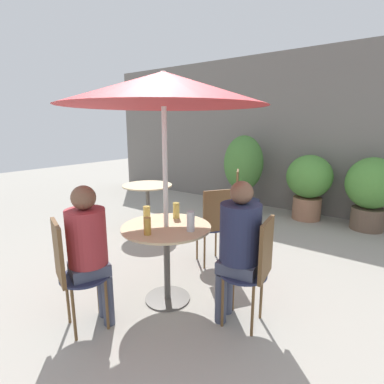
% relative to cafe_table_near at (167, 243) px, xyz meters
% --- Properties ---
extents(ground_plane, '(20.00, 20.00, 0.00)m').
position_rel_cafe_table_near_xyz_m(ground_plane, '(0.19, -0.06, -0.58)').
color(ground_plane, '#9E998E').
extents(storefront_wall, '(10.00, 0.06, 3.00)m').
position_rel_cafe_table_near_xyz_m(storefront_wall, '(0.19, 3.85, 0.92)').
color(storefront_wall, slate).
rests_on(storefront_wall, ground_plane).
extents(cafe_table_near, '(0.83, 0.83, 0.75)m').
position_rel_cafe_table_near_xyz_m(cafe_table_near, '(0.00, 0.00, 0.00)').
color(cafe_table_near, '#514C47').
rests_on(cafe_table_near, ground_plane).
extents(cafe_table_far, '(0.77, 0.77, 0.75)m').
position_rel_cafe_table_near_xyz_m(cafe_table_far, '(-1.53, 1.29, -0.02)').
color(cafe_table_far, '#514C47').
rests_on(cafe_table_far, ground_plane).
extents(bistro_chair_0, '(0.42, 0.44, 0.95)m').
position_rel_cafe_table_near_xyz_m(bistro_chair_0, '(-0.31, -0.79, -0.02)').
color(bistro_chair_0, '#232847').
rests_on(bistro_chair_0, ground_plane).
extents(bistro_chair_1, '(0.41, 0.39, 0.95)m').
position_rel_cafe_table_near_xyz_m(bistro_chair_1, '(0.84, 0.13, -0.02)').
color(bistro_chair_1, '#232847').
rests_on(bistro_chair_1, ground_plane).
extents(bistro_chair_2, '(0.45, 0.44, 0.95)m').
position_rel_cafe_table_near_xyz_m(bistro_chair_2, '(-0.03, 0.87, -0.02)').
color(bistro_chair_2, '#232847').
rests_on(bistro_chair_2, ground_plane).
extents(bistro_chair_3, '(0.44, 0.43, 0.95)m').
position_rel_cafe_table_near_xyz_m(bistro_chair_3, '(-0.42, 2.33, -0.02)').
color(bistro_chair_3, '#232847').
rests_on(bistro_chair_3, ground_plane).
extents(seated_person_0, '(0.35, 0.37, 1.21)m').
position_rel_cafe_table_near_xyz_m(seated_person_0, '(-0.25, -0.65, 0.15)').
color(seated_person_0, '#42475B').
rests_on(seated_person_0, ground_plane).
extents(seated_person_1, '(0.36, 0.33, 1.23)m').
position_rel_cafe_table_near_xyz_m(seated_person_1, '(0.69, 0.10, 0.15)').
color(seated_person_1, '#42475B').
rests_on(seated_person_1, ground_plane).
extents(beer_glass_0, '(0.07, 0.07, 0.14)m').
position_rel_cafe_table_near_xyz_m(beer_glass_0, '(-0.26, 0.01, 0.24)').
color(beer_glass_0, '#DBC65B').
rests_on(beer_glass_0, cafe_table_near).
extents(beer_glass_1, '(0.06, 0.06, 0.15)m').
position_rel_cafe_table_near_xyz_m(beer_glass_1, '(0.02, -0.26, 0.24)').
color(beer_glass_1, '#B28433').
rests_on(beer_glass_1, cafe_table_near).
extents(beer_glass_2, '(0.07, 0.07, 0.18)m').
position_rel_cafe_table_near_xyz_m(beer_glass_2, '(0.26, 0.03, 0.26)').
color(beer_glass_2, silver).
rests_on(beer_glass_2, cafe_table_near).
extents(beer_glass_3, '(0.07, 0.07, 0.16)m').
position_rel_cafe_table_near_xyz_m(beer_glass_3, '(-0.08, 0.25, 0.25)').
color(beer_glass_3, '#DBC65B').
rests_on(beer_glass_3, cafe_table_near).
extents(potted_plant_0, '(0.75, 0.75, 1.47)m').
position_rel_cafe_table_near_xyz_m(potted_plant_0, '(-0.87, 3.25, 0.27)').
color(potted_plant_0, brown).
rests_on(potted_plant_0, ground_plane).
extents(potted_plant_1, '(0.78, 0.78, 1.15)m').
position_rel_cafe_table_near_xyz_m(potted_plant_1, '(0.33, 3.42, 0.09)').
color(potted_plant_1, '#93664C').
rests_on(potted_plant_1, ground_plane).
extents(potted_plant_2, '(0.77, 0.77, 1.17)m').
position_rel_cafe_table_near_xyz_m(potted_plant_2, '(1.28, 3.43, 0.09)').
color(potted_plant_2, brown).
rests_on(potted_plant_2, ground_plane).
extents(umbrella, '(1.75, 1.75, 2.09)m').
position_rel_cafe_table_near_xyz_m(umbrella, '(0.00, 0.00, 1.37)').
color(umbrella, silver).
rests_on(umbrella, ground_plane).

